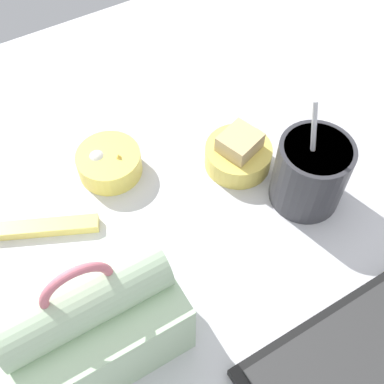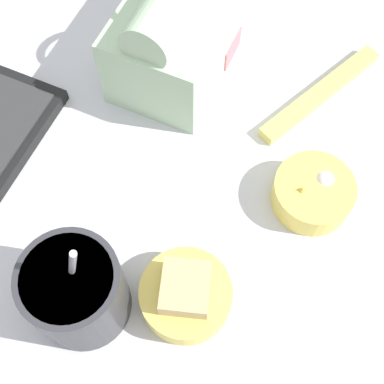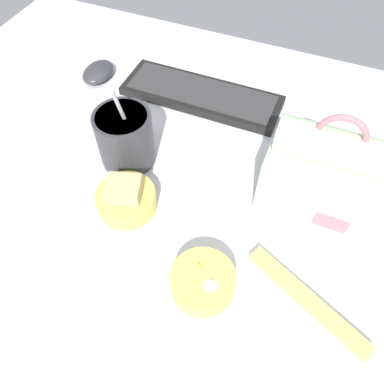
{
  "view_description": "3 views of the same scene",
  "coord_description": "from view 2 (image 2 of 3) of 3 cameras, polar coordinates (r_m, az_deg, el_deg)",
  "views": [
    {
      "loc": [
        23.11,
        33.36,
        63.89
      ],
      "look_at": [
        2.72,
        -0.99,
        7.0
      ],
      "focal_mm": 45.0,
      "sensor_mm": 36.0,
      "label": 1
    },
    {
      "loc": [
        -22.46,
        -12.22,
        64.78
      ],
      "look_at": [
        2.72,
        -0.99,
        7.0
      ],
      "focal_mm": 50.0,
      "sensor_mm": 36.0,
      "label": 2
    },
    {
      "loc": [
        17.26,
        -36.13,
        59.5
      ],
      "look_at": [
        2.72,
        -0.99,
        7.0
      ],
      "focal_mm": 35.0,
      "sensor_mm": 36.0,
      "label": 3
    }
  ],
  "objects": [
    {
      "name": "bento_bowl_snacks",
      "position": [
        0.69,
        12.72,
        -0.08
      ],
      "size": [
        10.2,
        10.2,
        4.82
      ],
      "color": "#EFD65B",
      "rests_on": "desk_surface"
    },
    {
      "name": "soup_cup",
      "position": [
        0.6,
        -12.22,
        -10.34
      ],
      "size": [
        10.81,
        10.81,
        18.98
      ],
      "color": "#333338",
      "rests_on": "desk_surface"
    },
    {
      "name": "desk_surface",
      "position": [
        0.69,
        -1.68,
        -3.72
      ],
      "size": [
        140.0,
        110.0,
        2.0
      ],
      "color": "silver",
      "rests_on": "ground"
    },
    {
      "name": "lunch_bag",
      "position": [
        0.75,
        -1.57,
        16.88
      ],
      "size": [
        20.02,
        13.92,
        20.2
      ],
      "color": "#B7D6AD",
      "rests_on": "desk_surface"
    },
    {
      "name": "chopstick_case",
      "position": [
        0.79,
        13.54,
        10.18
      ],
      "size": [
        20.99,
        11.46,
        1.6
      ],
      "color": "#EFD666",
      "rests_on": "desk_surface"
    },
    {
      "name": "bento_bowl_sandwich",
      "position": [
        0.62,
        -0.67,
        -10.87
      ],
      "size": [
        10.71,
        10.71,
        6.71
      ],
      "color": "#EFD65B",
      "rests_on": "desk_surface"
    }
  ]
}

